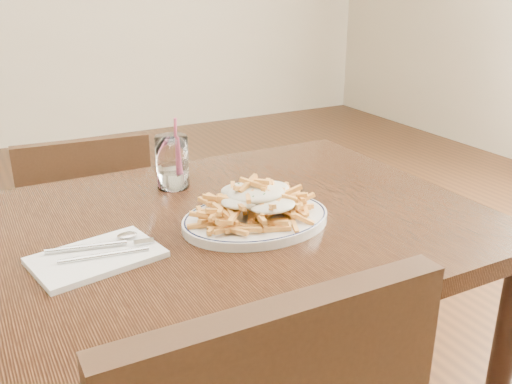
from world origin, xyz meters
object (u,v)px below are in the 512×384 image
chair_far (89,240)px  fries_plate (256,219)px  water_glass (173,165)px  loaded_fries (256,198)px  table (197,259)px

chair_far → fries_plate: (0.20, -0.71, 0.31)m
chair_far → water_glass: water_glass is taller
fries_plate → water_glass: water_glass is taller
chair_far → loaded_fries: size_ratio=2.91×
loaded_fries → table: bearing=153.9°
loaded_fries → water_glass: bearing=104.1°
chair_far → water_glass: size_ratio=4.72×
table → loaded_fries: bearing=-26.1°
chair_far → table: bearing=-81.8°
chair_far → loaded_fries: 0.82m
table → water_glass: size_ratio=7.09×
fries_plate → water_glass: 0.30m
fries_plate → water_glass: size_ratio=1.92×
table → fries_plate: bearing=-26.1°
fries_plate → water_glass: (-0.07, 0.28, 0.04)m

